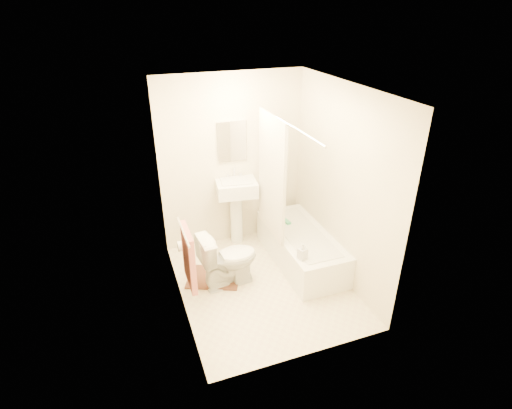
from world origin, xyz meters
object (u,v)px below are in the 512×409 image
object	(u,v)px
toilet	(228,259)
sink	(237,209)
bath_mat	(214,277)
bathtub	(301,247)
soap_bottle	(303,251)

from	to	relation	value
toilet	sink	world-z (taller)	sink
sink	bath_mat	bearing A→B (deg)	-119.35
sink	bathtub	bearing A→B (deg)	-41.45
toilet	bath_mat	xyz separation A→B (m)	(-0.16, 0.15, -0.35)
toilet	bath_mat	size ratio (longest dim) A/B	1.12
toilet	soap_bottle	world-z (taller)	toilet
toilet	bathtub	xyz separation A→B (m)	(1.05, 0.12, -0.14)
bathtub	soap_bottle	bearing A→B (deg)	-115.30
bath_mat	soap_bottle	world-z (taller)	soap_bottle
toilet	soap_bottle	bearing A→B (deg)	-122.98
bath_mat	soap_bottle	size ratio (longest dim) A/B	3.14
bathtub	bath_mat	world-z (taller)	bathtub
sink	bathtub	world-z (taller)	sink
sink	bath_mat	size ratio (longest dim) A/B	1.64
toilet	bathtub	distance (m)	1.06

